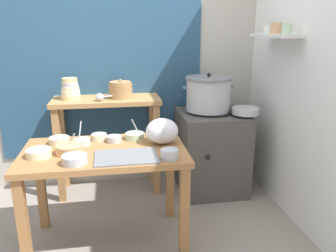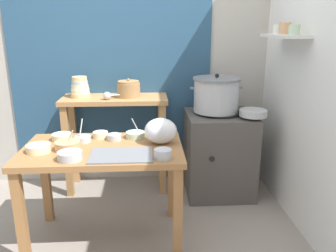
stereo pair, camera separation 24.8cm
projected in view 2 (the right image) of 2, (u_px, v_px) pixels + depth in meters
ground_plane at (124, 236)px, 2.56m from camera, size 9.00×9.00×0.00m
wall_back at (135, 50)px, 3.25m from camera, size 4.40×0.12×2.60m
wall_right at (313, 58)px, 2.47m from camera, size 0.30×3.20×2.60m
prep_table at (103, 162)px, 2.37m from camera, size 1.10×0.66×0.72m
back_shelf_table at (116, 120)px, 3.16m from camera, size 0.96×0.40×0.90m
stove_block at (218, 153)px, 3.17m from camera, size 0.60×0.61×0.78m
steamer_pot at (216, 95)px, 3.03m from camera, size 0.47×0.42×0.34m
clay_pot at (129, 89)px, 3.08m from camera, size 0.21×0.21×0.17m
bowl_stack_enamel at (80, 88)px, 3.07m from camera, size 0.17×0.17×0.19m
ladle at (108, 96)px, 2.98m from camera, size 0.26×0.12×0.07m
serving_tray at (121, 155)px, 2.19m from camera, size 0.40×0.28×0.01m
plastic_bag at (161, 131)px, 2.40m from camera, size 0.23×0.19×0.18m
wide_pan at (253, 113)px, 2.91m from camera, size 0.24×0.24×0.05m
prep_bowl_0 at (39, 148)px, 2.25m from camera, size 0.16×0.16×0.05m
prep_bowl_1 at (68, 145)px, 2.28m from camera, size 0.17×0.17×0.14m
prep_bowl_2 at (83, 138)px, 2.44m from camera, size 0.11×0.11×0.17m
prep_bowl_3 at (114, 137)px, 2.48m from camera, size 0.10×0.10×0.04m
prep_bowl_4 at (62, 136)px, 2.49m from camera, size 0.14×0.14×0.05m
prep_bowl_5 at (135, 134)px, 2.53m from camera, size 0.14×0.14×0.16m
prep_bowl_6 at (163, 154)px, 2.13m from camera, size 0.11×0.11×0.06m
prep_bowl_7 at (70, 155)px, 2.11m from camera, size 0.15×0.15×0.05m
prep_bowl_8 at (101, 134)px, 2.54m from camera, size 0.11×0.11×0.04m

